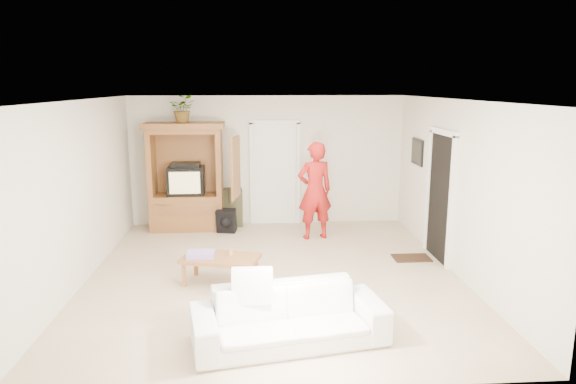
% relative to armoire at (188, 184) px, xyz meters
% --- Properties ---
extents(floor, '(6.00, 6.00, 0.00)m').
position_rel_armoire_xyz_m(floor, '(1.58, -2.66, -0.91)').
color(floor, tan).
rests_on(floor, ground).
extents(ceiling, '(6.00, 6.00, 0.00)m').
position_rel_armoire_xyz_m(ceiling, '(1.58, -2.66, 1.69)').
color(ceiling, white).
rests_on(ceiling, floor).
extents(wall_back, '(5.50, 0.00, 5.50)m').
position_rel_armoire_xyz_m(wall_back, '(1.58, 0.34, 0.39)').
color(wall_back, silver).
rests_on(wall_back, floor).
extents(wall_front, '(5.50, 0.00, 5.50)m').
position_rel_armoire_xyz_m(wall_front, '(1.58, -5.66, 0.39)').
color(wall_front, silver).
rests_on(wall_front, floor).
extents(wall_left, '(0.00, 6.00, 6.00)m').
position_rel_armoire_xyz_m(wall_left, '(-1.17, -2.66, 0.39)').
color(wall_left, silver).
rests_on(wall_left, floor).
extents(wall_right, '(0.00, 6.00, 6.00)m').
position_rel_armoire_xyz_m(wall_right, '(4.33, -2.66, 0.39)').
color(wall_right, silver).
rests_on(wall_right, floor).
extents(armoire, '(1.82, 1.14, 2.10)m').
position_rel_armoire_xyz_m(armoire, '(0.00, 0.00, 0.00)').
color(armoire, brown).
rests_on(armoire, floor).
extents(door_back, '(0.85, 0.05, 2.04)m').
position_rel_armoire_xyz_m(door_back, '(1.73, 0.31, 0.11)').
color(door_back, white).
rests_on(door_back, floor).
extents(doorway_right, '(0.05, 0.90, 2.04)m').
position_rel_armoire_xyz_m(doorway_right, '(4.30, -2.06, 0.11)').
color(doorway_right, black).
rests_on(doorway_right, floor).
extents(framed_picture, '(0.03, 0.60, 0.48)m').
position_rel_armoire_xyz_m(framed_picture, '(4.31, -0.76, 0.69)').
color(framed_picture, black).
rests_on(framed_picture, wall_right).
extents(doormat, '(0.60, 0.40, 0.02)m').
position_rel_armoire_xyz_m(doormat, '(3.88, -2.06, -0.90)').
color(doormat, '#382316').
rests_on(doormat, floor).
extents(plant, '(0.50, 0.44, 0.52)m').
position_rel_armoire_xyz_m(plant, '(-0.02, -0.03, 1.45)').
color(plant, '#4C7238').
rests_on(plant, armoire).
extents(man, '(0.74, 0.57, 1.80)m').
position_rel_armoire_xyz_m(man, '(2.41, -0.79, -0.01)').
color(man, '#AD1917').
rests_on(man, floor).
extents(sofa, '(2.23, 1.20, 0.62)m').
position_rel_armoire_xyz_m(sofa, '(1.67, -4.73, -0.60)').
color(sofa, silver).
rests_on(sofa, floor).
extents(coffee_table, '(1.19, 0.85, 0.40)m').
position_rel_armoire_xyz_m(coffee_table, '(0.80, -2.93, -0.56)').
color(coffee_table, '#A36638').
rests_on(coffee_table, floor).
extents(towel, '(0.39, 0.29, 0.08)m').
position_rel_armoire_xyz_m(towel, '(0.53, -2.93, -0.47)').
color(towel, '#F551BE').
rests_on(towel, coffee_table).
extents(candle, '(0.08, 0.08, 0.10)m').
position_rel_armoire_xyz_m(candle, '(0.95, -2.88, -0.46)').
color(candle, tan).
rests_on(candle, coffee_table).
extents(backpack_black, '(0.40, 0.28, 0.45)m').
position_rel_armoire_xyz_m(backpack_black, '(0.75, -0.33, -0.69)').
color(backpack_black, black).
rests_on(backpack_black, floor).
extents(backpack_olive, '(0.43, 0.34, 0.76)m').
position_rel_armoire_xyz_m(backpack_olive, '(0.85, 0.16, -0.53)').
color(backpack_olive, '#47442B').
rests_on(backpack_olive, floor).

